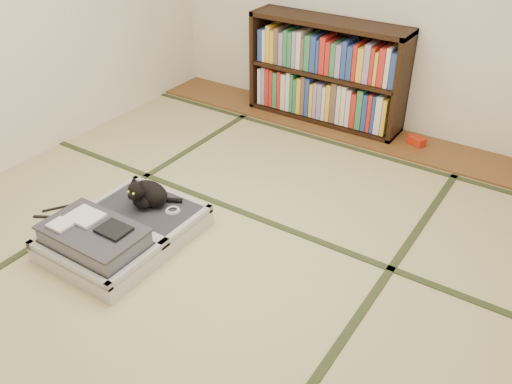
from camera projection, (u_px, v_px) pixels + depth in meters
The scene contains 10 objects.
floor at pixel (219, 247), 3.47m from camera, with size 4.50×4.50×0.00m, color tan.
wood_strip at pixel (352, 130), 4.87m from camera, with size 4.00×0.50×0.02m, color brown.
red_item at pixel (416, 141), 4.60m from camera, with size 0.15×0.09×0.07m, color #B0240E.
room_shell at pixel (209, 15), 2.68m from camera, with size 4.50×4.50×4.50m.
tatami_borders at pixel (261, 210), 3.82m from camera, with size 4.00×4.50×0.01m.
bookcase at pixel (326, 74), 4.84m from camera, with size 1.44×0.33×0.93m.
suitcase at pixel (119, 233), 3.43m from camera, with size 0.71×0.94×0.28m.
cat at pixel (147, 194), 3.58m from camera, with size 0.31×0.32×0.25m.
cable_coil at pixel (173, 210), 3.56m from camera, with size 0.10×0.10×0.02m.
hanger at pixel (64, 215), 3.75m from camera, with size 0.39×0.27×0.01m.
Camera 1 is at (1.70, -2.15, 2.17)m, focal length 38.00 mm.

